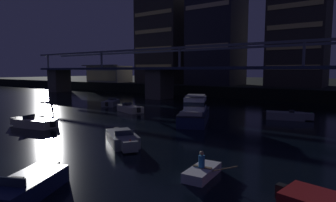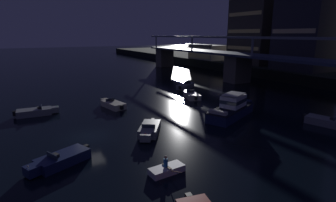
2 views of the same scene
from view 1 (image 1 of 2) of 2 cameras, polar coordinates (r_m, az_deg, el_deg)
ground_plane at (r=19.55m, az=-25.34°, el=-10.46°), size 400.00×400.00×0.00m
far_riverbank at (r=93.06m, az=24.79°, el=2.96°), size 240.00×80.00×2.20m
river_bridge at (r=46.50m, az=14.32°, el=4.69°), size 101.93×6.40×9.38m
tower_west_low at (r=73.76m, az=-0.45°, el=11.95°), size 11.89×11.05×21.54m
tower_central at (r=63.81m, az=24.86°, el=11.35°), size 10.37×11.40×19.45m
waterfront_pavilion at (r=80.83m, az=-11.82°, el=5.36°), size 12.40×7.40×4.70m
cabin_cruiser_near_left at (r=30.16m, az=5.47°, el=-2.14°), size 5.68×9.20×2.79m
speedboat_near_right at (r=29.96m, az=-25.38°, el=-4.00°), size 5.22×2.57×1.16m
speedboat_mid_left at (r=33.98m, az=22.85°, el=-2.74°), size 5.19×2.76×1.16m
speedboat_mid_center at (r=21.15m, az=-9.13°, el=-7.53°), size 4.76×3.86×1.16m
speedboat_far_left at (r=13.94m, az=-27.29°, el=-15.48°), size 3.23×5.02×1.16m
speedboat_far_center at (r=37.37m, az=-7.78°, el=-1.54°), size 5.14×2.92×1.16m
speedboat_far_right at (r=44.54m, az=-11.37°, el=-0.37°), size 3.63×4.86×1.16m
dinghy_with_paddler at (r=14.95m, az=6.93°, el=-13.90°), size 2.46×2.68×1.36m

